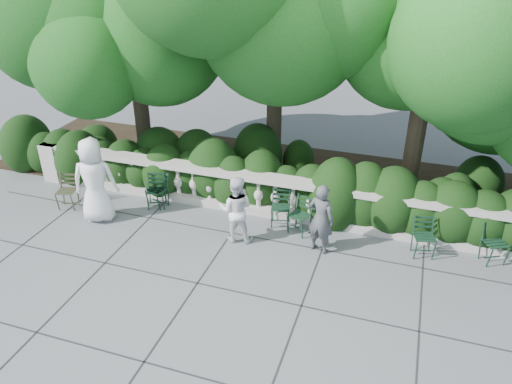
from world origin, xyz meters
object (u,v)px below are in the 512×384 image
(chair_e, at_px, (423,259))
(person_businessman, at_px, (95,180))
(chair_c, at_px, (295,236))
(person_casual_man, at_px, (236,209))
(chair_weathered, at_px, (67,211))
(chair_a, at_px, (157,210))
(chair_b, at_px, (155,208))
(chair_d, at_px, (280,228))
(chair_f, at_px, (495,266))
(person_woman_grey, at_px, (321,219))

(chair_e, bearing_deg, person_businessman, 170.66)
(chair_c, height_order, person_casual_man, person_casual_man)
(chair_weathered, bearing_deg, chair_a, 4.95)
(chair_b, bearing_deg, person_businessman, -123.46)
(chair_c, height_order, chair_d, same)
(chair_f, bearing_deg, chair_d, 152.79)
(chair_e, relative_size, chair_f, 1.00)
(chair_b, distance_m, person_casual_man, 2.49)
(chair_b, xyz_separation_m, chair_weathered, (-1.89, -0.74, 0.00))
(chair_c, distance_m, chair_d, 0.43)
(chair_c, relative_size, chair_e, 1.00)
(chair_weathered, xyz_separation_m, person_casual_man, (4.19, 0.13, 0.73))
(person_businessman, bearing_deg, chair_c, 168.94)
(chair_f, bearing_deg, chair_a, 153.85)
(chair_a, height_order, person_casual_man, person_casual_man)
(person_woman_grey, height_order, person_casual_man, person_woman_grey)
(chair_e, bearing_deg, chair_weathered, 169.61)
(chair_a, xyz_separation_m, chair_f, (7.36, 0.15, 0.00))
(chair_b, height_order, person_casual_man, person_casual_man)
(chair_d, relative_size, person_casual_man, 0.57)
(chair_c, xyz_separation_m, chair_e, (2.64, -0.04, 0.00))
(person_businessman, xyz_separation_m, person_woman_grey, (4.97, 0.34, -0.22))
(chair_f, bearing_deg, person_woman_grey, 161.82)
(chair_b, distance_m, person_woman_grey, 4.14)
(chair_d, relative_size, person_woman_grey, 0.56)
(chair_a, height_order, chair_e, same)
(chair_f, height_order, chair_weathered, same)
(chair_f, distance_m, person_businessman, 8.48)
(chair_d, relative_size, chair_e, 1.00)
(chair_f, bearing_deg, person_businessman, 158.74)
(chair_b, distance_m, chair_d, 3.05)
(chair_a, xyz_separation_m, chair_c, (3.36, -0.03, 0.00))
(chair_e, distance_m, person_businessman, 7.12)
(chair_weathered, height_order, person_businessman, person_businessman)
(chair_weathered, xyz_separation_m, person_woman_grey, (5.93, 0.28, 0.76))
(person_woman_grey, bearing_deg, chair_e, -154.91)
(chair_c, height_order, person_businessman, person_businessman)
(chair_d, xyz_separation_m, chair_weathered, (-4.94, -0.82, 0.00))
(chair_a, bearing_deg, person_businessman, -164.43)
(chair_b, relative_size, chair_f, 1.00)
(chair_e, xyz_separation_m, chair_f, (1.35, 0.21, 0.00))
(person_woman_grey, bearing_deg, chair_b, 9.38)
(chair_e, distance_m, person_woman_grey, 2.21)
(chair_a, xyz_separation_m, person_woman_grey, (3.95, -0.40, 0.76))
(chair_f, distance_m, person_woman_grey, 3.53)
(chair_a, height_order, chair_c, same)
(chair_c, relative_size, chair_weathered, 1.00)
(chair_b, xyz_separation_m, person_businessman, (-0.93, -0.80, 0.98))
(chair_f, bearing_deg, person_casual_man, 160.43)
(chair_f, height_order, person_woman_grey, person_woman_grey)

